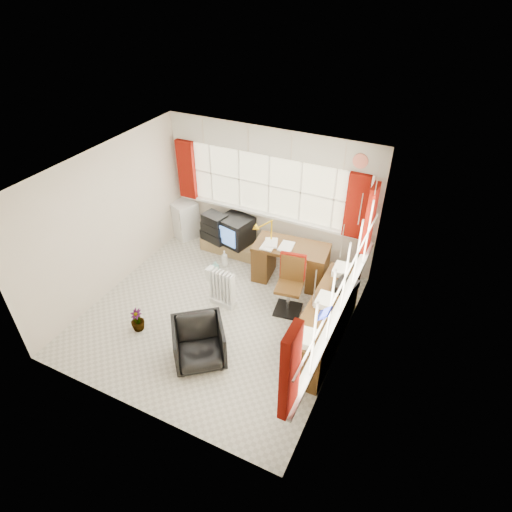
{
  "coord_description": "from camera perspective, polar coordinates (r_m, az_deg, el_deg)",
  "views": [
    {
      "loc": [
        2.81,
        -4.35,
        4.87
      ],
      "look_at": [
        0.43,
        0.55,
        0.96
      ],
      "focal_mm": 30.0,
      "sensor_mm": 36.0,
      "label": 1
    }
  ],
  "objects": [
    {
      "name": "overhead_cabinets",
      "position": [
        6.22,
        6.4,
        10.5
      ],
      "size": [
        3.98,
        3.98,
        0.48
      ],
      "color": "beige",
      "rests_on": "room_walls"
    },
    {
      "name": "office_chair",
      "position": [
        6.24,
        -7.6,
        -11.44
      ],
      "size": [
        1.0,
        1.01,
        0.66
      ],
      "primitive_type": "imported",
      "rotation": [
        0.0,
        0.0,
        0.66
      ],
      "color": "black",
      "rests_on": "ground"
    },
    {
      "name": "window_right",
      "position": [
        5.92,
        10.98,
        -6.65
      ],
      "size": [
        0.12,
        3.7,
        3.6
      ],
      "color": "#F6EFC3",
      "rests_on": "room_walls"
    },
    {
      "name": "spray_bottle_b",
      "position": [
        7.95,
        -5.41,
        -1.36
      ],
      "size": [
        0.13,
        0.13,
        0.21
      ],
      "primitive_type": "imported",
      "rotation": [
        0.0,
        0.0,
        -0.47
      ],
      "color": "#96E0D1",
      "rests_on": "ground"
    },
    {
      "name": "spray_bottle_a",
      "position": [
        8.03,
        -4.22,
        -0.33
      ],
      "size": [
        0.17,
        0.17,
        0.33
      ],
      "primitive_type": "imported",
      "rotation": [
        0.0,
        0.0,
        0.56
      ],
      "color": "silver",
      "rests_on": "ground"
    },
    {
      "name": "file_tray",
      "position": [
        6.49,
        11.89,
        -3.96
      ],
      "size": [
        0.35,
        0.42,
        0.12
      ],
      "primitive_type": "cube",
      "rotation": [
        0.0,
        0.0,
        -0.19
      ],
      "color": "black",
      "rests_on": "credenza"
    },
    {
      "name": "hifi_stack",
      "position": [
        8.29,
        -5.48,
        3.73
      ],
      "size": [
        0.59,
        0.45,
        0.56
      ],
      "color": "black",
      "rests_on": "tv_bench"
    },
    {
      "name": "flower_vase",
      "position": [
        6.96,
        -15.55,
        -8.21
      ],
      "size": [
        0.26,
        0.26,
        0.39
      ],
      "primitive_type": "imported",
      "rotation": [
        0.0,
        0.0,
        -0.25
      ],
      "color": "black",
      "rests_on": "ground"
    },
    {
      "name": "ground",
      "position": [
        7.11,
        -5.11,
        -7.76
      ],
      "size": [
        4.0,
        4.0,
        0.0
      ],
      "primitive_type": "plane",
      "color": "beige",
      "rests_on": "ground"
    },
    {
      "name": "radiator",
      "position": [
        7.13,
        -4.47,
        -4.68
      ],
      "size": [
        0.46,
        0.21,
        0.67
      ],
      "color": "white",
      "rests_on": "ground"
    },
    {
      "name": "mini_fridge",
      "position": [
        8.9,
        -9.48,
        4.84
      ],
      "size": [
        0.59,
        0.59,
        0.76
      ],
      "color": "white",
      "rests_on": "ground"
    },
    {
      "name": "room_walls",
      "position": [
        6.18,
        -5.84,
        2.4
      ],
      "size": [
        4.0,
        4.0,
        4.0
      ],
      "color": "beige",
      "rests_on": "ground"
    },
    {
      "name": "task_chair",
      "position": [
        6.9,
        4.66,
        -3.37
      ],
      "size": [
        0.48,
        0.51,
        1.02
      ],
      "color": "black",
      "rests_on": "ground"
    },
    {
      "name": "desk_lamp",
      "position": [
        7.29,
        2.08,
        4.06
      ],
      "size": [
        0.18,
        0.16,
        0.45
      ],
      "color": "#DCA909",
      "rests_on": "desk"
    },
    {
      "name": "curtains",
      "position": [
        6.56,
        5.33,
        4.13
      ],
      "size": [
        3.83,
        3.83,
        1.15
      ],
      "color": "#7C0706",
      "rests_on": "room_walls"
    },
    {
      "name": "credenza",
      "position": [
        6.48,
        9.11,
        -8.7
      ],
      "size": [
        0.5,
        2.0,
        0.85
      ],
      "color": "#4C2E11",
      "rests_on": "ground"
    },
    {
      "name": "tv_bench",
      "position": [
        8.41,
        -2.53,
        1.25
      ],
      "size": [
        1.4,
        0.5,
        0.25
      ],
      "primitive_type": "cube",
      "color": "#A78353",
      "rests_on": "ground"
    },
    {
      "name": "window_back",
      "position": [
        7.93,
        1.6,
        5.99
      ],
      "size": [
        3.7,
        0.12,
        3.6
      ],
      "color": "#F6EFC3",
      "rests_on": "room_walls"
    },
    {
      "name": "crt_tv",
      "position": [
        8.18,
        -2.76,
        3.44
      ],
      "size": [
        0.69,
        0.66,
        0.53
      ],
      "color": "black",
      "rests_on": "tv_bench"
    },
    {
      "name": "desk",
      "position": [
        7.54,
        4.63,
        -0.74
      ],
      "size": [
        1.35,
        0.77,
        0.77
      ],
      "color": "#4C2E11",
      "rests_on": "ground"
    }
  ]
}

